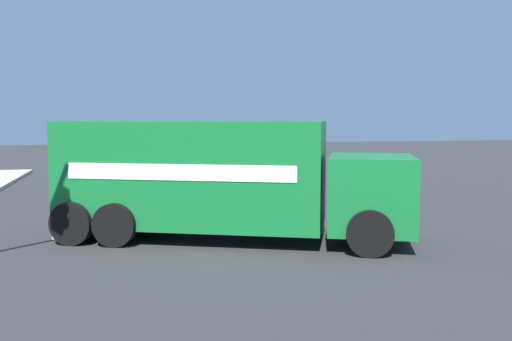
# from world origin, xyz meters

# --- Properties ---
(ground_plane) EXTENTS (100.00, 100.00, 0.00)m
(ground_plane) POSITION_xyz_m (0.00, 0.00, 0.00)
(ground_plane) COLOR #2B2B2D
(delivery_truck) EXTENTS (5.54, 8.60, 2.84)m
(delivery_truck) POSITION_xyz_m (-1.12, -0.33, 1.49)
(delivery_truck) COLOR #146B2D
(delivery_truck) RESTS_ON ground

